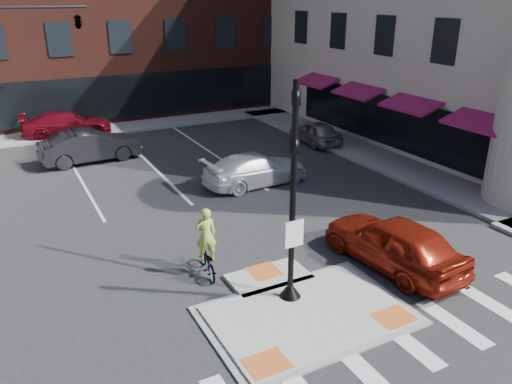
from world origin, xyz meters
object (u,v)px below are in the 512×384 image
bg_car_dark (90,146)px  bg_car_red (67,124)px  white_pickup (256,169)px  cyclist (207,252)px  bg_car_silver (315,132)px  red_sedan (394,242)px

bg_car_dark → bg_car_red: bearing=-0.6°
white_pickup → cyclist: 7.91m
white_pickup → bg_car_silver: size_ratio=1.26×
bg_car_silver → red_sedan: bearing=68.2°
bg_car_red → white_pickup: bearing=-147.1°
red_sedan → bg_car_red: size_ratio=0.94×
bg_car_silver → bg_car_red: (-12.33, 8.24, 0.08)m
white_pickup → bg_car_dark: bearing=36.7°
bg_car_silver → cyclist: size_ratio=1.79×
red_sedan → bg_car_silver: (5.67, 12.72, -0.16)m
red_sedan → cyclist: bearing=-28.9°
red_sedan → white_pickup: (-0.41, 8.45, -0.11)m
white_pickup → cyclist: (-4.92, -6.19, 0.02)m
bg_car_dark → cyclist: cyclist is taller
white_pickup → bg_car_silver: bearing=-59.1°
red_sedan → bg_car_silver: size_ratio=1.24×
bg_car_silver → cyclist: bearing=45.8°
cyclist → bg_car_dark: bearing=-76.9°
bg_car_dark → bg_car_silver: size_ratio=1.28×
bg_car_dark → bg_car_silver: 12.27m
white_pickup → bg_car_silver: 7.43m
bg_car_dark → bg_car_silver: (12.00, -2.57, -0.16)m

